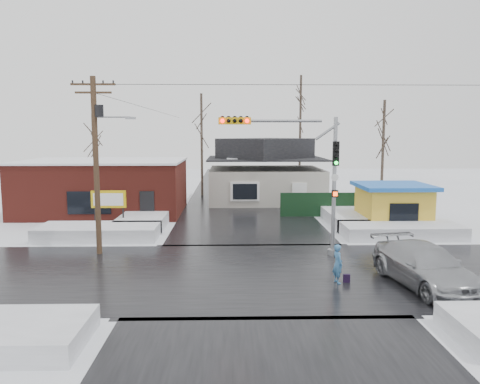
{
  "coord_description": "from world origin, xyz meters",
  "views": [
    {
      "loc": [
        -1.25,
        -20.22,
        6.24
      ],
      "look_at": [
        -0.69,
        5.13,
        3.0
      ],
      "focal_mm": 35.0,
      "sensor_mm": 36.0,
      "label": 1
    }
  ],
  "objects_px": {
    "marquee_sign": "(109,200)",
    "kiosk": "(393,205)",
    "utility_pole": "(97,155)",
    "pedestrian": "(338,264)",
    "car": "(425,266)",
    "traffic_signal": "(304,167)"
  },
  "relations": [
    {
      "from": "utility_pole",
      "to": "car",
      "type": "bearing_deg",
      "value": -20.58
    },
    {
      "from": "traffic_signal",
      "to": "utility_pole",
      "type": "height_order",
      "value": "utility_pole"
    },
    {
      "from": "pedestrian",
      "to": "car",
      "type": "distance_m",
      "value": 3.49
    },
    {
      "from": "traffic_signal",
      "to": "car",
      "type": "bearing_deg",
      "value": -49.43
    },
    {
      "from": "utility_pole",
      "to": "marquee_sign",
      "type": "distance_m",
      "value": 6.87
    },
    {
      "from": "traffic_signal",
      "to": "pedestrian",
      "type": "relative_size",
      "value": 4.29
    },
    {
      "from": "traffic_signal",
      "to": "utility_pole",
      "type": "distance_m",
      "value": 10.39
    },
    {
      "from": "kiosk",
      "to": "utility_pole",
      "type": "bearing_deg",
      "value": -159.56
    },
    {
      "from": "pedestrian",
      "to": "marquee_sign",
      "type": "bearing_deg",
      "value": 34.93
    },
    {
      "from": "marquee_sign",
      "to": "pedestrian",
      "type": "distance_m",
      "value": 16.46
    },
    {
      "from": "utility_pole",
      "to": "marquee_sign",
      "type": "height_order",
      "value": "utility_pole"
    },
    {
      "from": "kiosk",
      "to": "car",
      "type": "bearing_deg",
      "value": -103.3
    },
    {
      "from": "marquee_sign",
      "to": "car",
      "type": "xyz_separation_m",
      "value": [
        15.67,
        -11.48,
        -1.08
      ]
    },
    {
      "from": "utility_pole",
      "to": "kiosk",
      "type": "bearing_deg",
      "value": 20.44
    },
    {
      "from": "kiosk",
      "to": "pedestrian",
      "type": "height_order",
      "value": "kiosk"
    },
    {
      "from": "traffic_signal",
      "to": "kiosk",
      "type": "relative_size",
      "value": 1.52
    },
    {
      "from": "marquee_sign",
      "to": "pedestrian",
      "type": "relative_size",
      "value": 1.56
    },
    {
      "from": "utility_pole",
      "to": "car",
      "type": "distance_m",
      "value": 16.17
    },
    {
      "from": "traffic_signal",
      "to": "pedestrian",
      "type": "bearing_deg",
      "value": -80.01
    },
    {
      "from": "marquee_sign",
      "to": "kiosk",
      "type": "bearing_deg",
      "value": 1.55
    },
    {
      "from": "utility_pole",
      "to": "car",
      "type": "relative_size",
      "value": 1.56
    },
    {
      "from": "traffic_signal",
      "to": "marquee_sign",
      "type": "xyz_separation_m",
      "value": [
        -11.43,
        6.53,
        -2.62
      ]
    }
  ]
}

